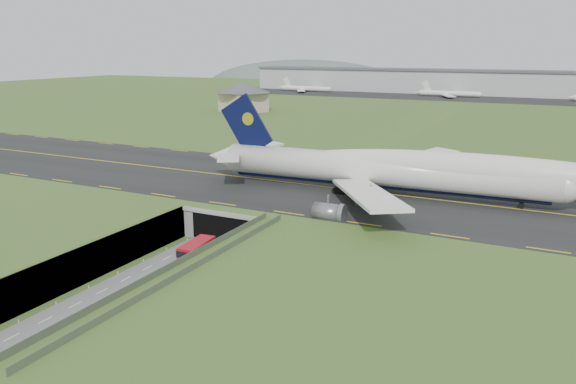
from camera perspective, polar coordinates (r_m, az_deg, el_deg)
The scene contains 10 objects.
ground at distance 97.66m, azimuth -9.46°, elevation -6.50°, with size 900.00×900.00×0.00m, color #3F5622.
airfield_deck at distance 96.65m, azimuth -9.54°, elevation -4.84°, with size 800.00×800.00×6.00m, color gray.
trench_road at distance 92.13m, azimuth -12.22°, elevation -7.87°, with size 12.00×75.00×0.20m, color slate.
taxiway at distance 122.80m, azimuth -0.54°, elevation 1.02°, with size 800.00×44.00×0.18m, color black.
tunnel_portal at distance 109.76m, azimuth -4.42°, elevation -2.14°, with size 17.00×22.30×6.00m.
guideway at distance 75.39m, azimuth -11.37°, elevation -8.67°, with size 3.00×53.00×7.05m.
jumbo_jet at distance 111.52m, azimuth 12.56°, elevation 2.05°, with size 92.32×59.72×19.78m.
shuttle_tram at distance 95.06m, azimuth -9.24°, elevation -5.93°, with size 3.73×8.24×3.25m.
service_building at distance 261.28m, azimuth -4.57°, elevation 9.84°, with size 32.45×32.45×13.41m.
cargo_terminal at distance 377.24m, azimuth 18.57°, elevation 10.54°, with size 320.00×67.00×15.60m.
Camera 1 is at (54.59, -73.27, 34.50)m, focal length 35.00 mm.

